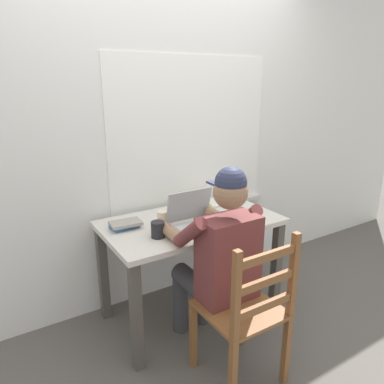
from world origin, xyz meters
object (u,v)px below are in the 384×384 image
at_px(wooden_chair, 246,312).
at_px(book_stack_side, 125,224).
at_px(laptop, 196,219).
at_px(computer_mouse, 234,221).
at_px(book_stack_main, 197,204).
at_px(coffee_mug_white, 163,218).
at_px(coffee_mug_dark, 158,229).
at_px(desk, 191,235).
at_px(landscape_photo_print, 170,216).
at_px(seated_person, 217,255).

distance_m(wooden_chair, book_stack_side, 0.94).
relative_size(laptop, computer_mouse, 3.30).
height_order(computer_mouse, book_stack_side, book_stack_side).
distance_m(wooden_chair, book_stack_main, 0.92).
bearing_deg(laptop, coffee_mug_white, 139.06).
bearing_deg(coffee_mug_dark, book_stack_main, 30.51).
bearing_deg(desk, book_stack_side, 166.43).
xyz_separation_m(laptop, book_stack_side, (-0.41, 0.22, -0.03)).
distance_m(computer_mouse, book_stack_main, 0.35).
bearing_deg(desk, landscape_photo_print, 122.28).
distance_m(coffee_mug_dark, book_stack_side, 0.27).
height_order(laptop, book_stack_side, laptop).
distance_m(seated_person, laptop, 0.33).
xyz_separation_m(coffee_mug_white, coffee_mug_dark, (-0.12, -0.17, 0.00)).
bearing_deg(landscape_photo_print, book_stack_main, 11.77).
distance_m(coffee_mug_dark, landscape_photo_print, 0.36).
bearing_deg(coffee_mug_dark, laptop, 4.92).
xyz_separation_m(seated_person, book_stack_main, (0.20, 0.55, 0.12)).
distance_m(desk, seated_person, 0.43).
distance_m(laptop, book_stack_main, 0.29).
relative_size(seated_person, coffee_mug_white, 11.05).
relative_size(desk, landscape_photo_print, 9.29).
bearing_deg(landscape_photo_print, computer_mouse, -33.78).
bearing_deg(coffee_mug_dark, book_stack_side, 116.42).
relative_size(coffee_mug_dark, landscape_photo_print, 0.94).
height_order(coffee_mug_dark, book_stack_main, book_stack_main).
bearing_deg(seated_person, desk, 80.04).
distance_m(coffee_mug_white, book_stack_main, 0.34).
relative_size(computer_mouse, landscape_photo_print, 0.77).
relative_size(wooden_chair, book_stack_main, 4.50).
bearing_deg(wooden_chair, book_stack_side, 114.42).
height_order(coffee_mug_white, landscape_photo_print, coffee_mug_white).
height_order(coffee_mug_white, book_stack_side, coffee_mug_white).
bearing_deg(laptop, wooden_chair, -94.11).
relative_size(computer_mouse, book_stack_main, 0.48).
bearing_deg(desk, coffee_mug_white, 170.32).
bearing_deg(wooden_chair, coffee_mug_white, 99.69).
relative_size(coffee_mug_white, book_stack_side, 0.54).
xyz_separation_m(coffee_mug_white, book_stack_side, (-0.24, 0.07, -0.02)).
bearing_deg(coffee_mug_white, wooden_chair, -80.31).
xyz_separation_m(computer_mouse, landscape_photo_print, (-0.30, 0.35, -0.02)).
bearing_deg(coffee_mug_dark, computer_mouse, -7.39).
height_order(computer_mouse, coffee_mug_white, coffee_mug_white).
bearing_deg(wooden_chair, coffee_mug_dark, 113.54).
bearing_deg(book_stack_main, seated_person, -110.32).
distance_m(seated_person, landscape_photo_print, 0.56).
bearing_deg(landscape_photo_print, laptop, -62.14).
height_order(book_stack_main, book_stack_side, book_stack_main).
height_order(wooden_chair, computer_mouse, wooden_chair).
bearing_deg(seated_person, coffee_mug_dark, 130.93).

